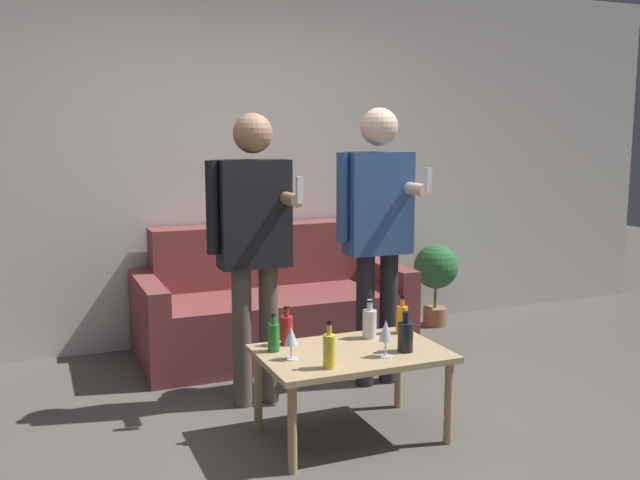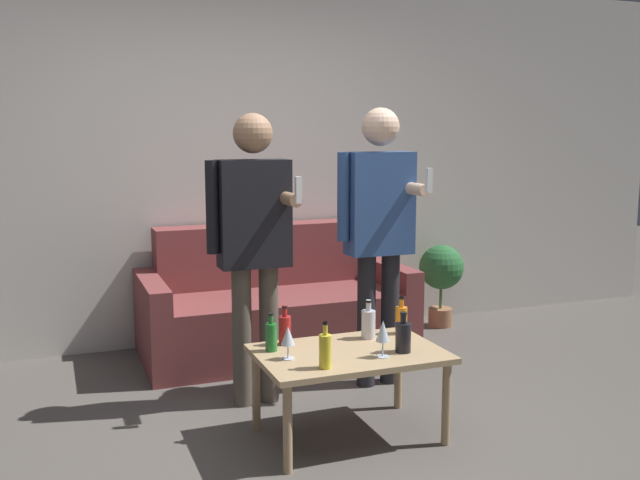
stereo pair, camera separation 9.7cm
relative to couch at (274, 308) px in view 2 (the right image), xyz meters
name	(u,v)px [view 2 (the right image)]	position (x,y,z in m)	size (l,w,h in m)	color
ground_plane	(322,454)	(-0.28, -1.68, -0.31)	(16.00, 16.00, 0.00)	#514C47
wall_back	(218,160)	(-0.28, 0.44, 1.04)	(8.00, 0.06, 2.70)	silver
couch	(274,308)	(0.00, 0.00, 0.00)	(1.86, 0.88, 0.88)	brown
coffee_table	(349,361)	(-0.08, -1.54, 0.09)	(0.93, 0.62, 0.46)	tan
bottle_orange	(271,336)	(-0.45, -1.39, 0.22)	(0.06, 0.06, 0.20)	#23752D
bottle_green	(368,323)	(0.10, -1.37, 0.23)	(0.08, 0.08, 0.21)	silver
bottle_dark	(325,350)	(-0.29, -1.74, 0.23)	(0.06, 0.06, 0.22)	yellow
bottle_yellow	(403,336)	(0.16, -1.65, 0.22)	(0.08, 0.08, 0.21)	black
bottle_red	(285,329)	(-0.35, -1.31, 0.23)	(0.07, 0.07, 0.21)	#B21E1E
bottle_clear	(401,319)	(0.31, -1.35, 0.22)	(0.07, 0.07, 0.21)	orange
wine_glass_near	(288,337)	(-0.41, -1.55, 0.25)	(0.07, 0.07, 0.16)	silver
wine_glass_far	(383,332)	(0.03, -1.69, 0.27)	(0.07, 0.07, 0.18)	silver
person_standing_left	(254,235)	(-0.40, -0.91, 0.67)	(0.47, 0.42, 1.66)	brown
person_standing_right	(379,223)	(0.39, -0.88, 0.70)	(0.47, 0.43, 1.70)	#232328
potted_plant	(441,272)	(1.45, 0.14, 0.13)	(0.36, 0.36, 0.66)	#936042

